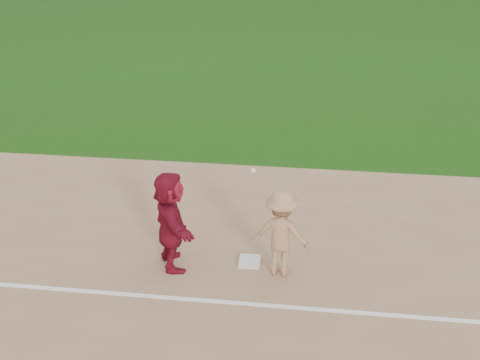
# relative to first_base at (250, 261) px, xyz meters

# --- Properties ---
(ground) EXTENTS (160.00, 160.00, 0.00)m
(ground) POSITION_rel_first_base_xyz_m (-0.32, -0.46, -0.07)
(ground) COLOR #1A460D
(ground) RESTS_ON ground
(foul_line) EXTENTS (60.00, 0.10, 0.01)m
(foul_line) POSITION_rel_first_base_xyz_m (-0.32, -1.26, -0.04)
(foul_line) COLOR white
(foul_line) RESTS_ON infield_dirt
(first_base) EXTENTS (0.41, 0.41, 0.09)m
(first_base) POSITION_rel_first_base_xyz_m (0.00, 0.00, 0.00)
(first_base) COLOR silver
(first_base) RESTS_ON infield_dirt
(base_runner) EXTENTS (1.24, 1.90, 1.96)m
(base_runner) POSITION_rel_first_base_xyz_m (-1.47, -0.23, 0.94)
(base_runner) COLOR maroon
(base_runner) RESTS_ON infield_dirt
(first_base_play) EXTENTS (1.20, 0.83, 2.23)m
(first_base_play) POSITION_rel_first_base_xyz_m (0.60, -0.22, 0.81)
(first_base_play) COLOR #98989B
(first_base_play) RESTS_ON infield_dirt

